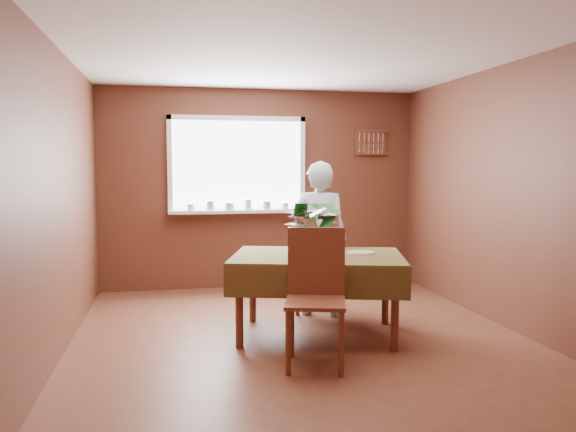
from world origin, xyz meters
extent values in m
plane|color=#5B2E1F|center=(0.00, 0.00, 0.00)|extent=(4.50, 4.50, 0.00)
plane|color=white|center=(0.00, 0.00, 2.50)|extent=(4.50, 4.50, 0.00)
plane|color=brown|center=(0.00, 2.25, 1.25)|extent=(4.00, 0.00, 4.00)
plane|color=brown|center=(0.00, -2.25, 1.25)|extent=(4.00, 0.00, 4.00)
plane|color=brown|center=(-2.00, 0.00, 1.25)|extent=(0.00, 4.50, 4.50)
plane|color=brown|center=(2.00, 0.00, 1.25)|extent=(0.00, 4.50, 4.50)
cube|color=white|center=(-0.30, 2.23, 1.55)|extent=(1.60, 0.01, 1.10)
cube|color=white|center=(-0.30, 2.22, 2.13)|extent=(1.72, 0.06, 0.06)
cube|color=white|center=(-0.30, 2.22, 0.97)|extent=(1.72, 0.06, 0.06)
cube|color=white|center=(-1.13, 2.22, 1.55)|extent=(0.06, 0.06, 1.22)
cube|color=white|center=(0.53, 2.22, 1.55)|extent=(0.06, 0.06, 1.22)
cube|color=white|center=(-0.30, 2.15, 0.98)|extent=(1.72, 0.20, 0.04)
cylinder|color=white|center=(-0.89, 2.13, 1.04)|extent=(0.09, 0.09, 0.08)
cylinder|color=white|center=(-0.65, 2.13, 1.06)|extent=(0.11, 0.11, 0.12)
cylinder|color=white|center=(-0.42, 2.13, 1.05)|extent=(0.12, 0.12, 0.09)
cylinder|color=white|center=(-0.18, 2.13, 1.06)|extent=(0.10, 0.10, 0.13)
cylinder|color=white|center=(0.05, 2.13, 1.05)|extent=(0.11, 0.11, 0.10)
cylinder|color=white|center=(0.29, 2.13, 1.04)|extent=(0.09, 0.09, 0.08)
cube|color=brown|center=(1.45, 2.23, 1.85)|extent=(0.40, 0.03, 0.30)
cube|color=brown|center=(1.45, 2.21, 2.00)|extent=(0.44, 0.04, 0.03)
cube|color=brown|center=(1.45, 2.21, 1.70)|extent=(0.44, 0.04, 0.03)
cylinder|color=brown|center=(-0.57, -0.16, 0.34)|extent=(0.07, 0.07, 0.69)
cylinder|color=brown|center=(0.68, -0.52, 0.34)|extent=(0.07, 0.07, 0.69)
cylinder|color=brown|center=(-0.34, 0.62, 0.34)|extent=(0.07, 0.07, 0.69)
cylinder|color=brown|center=(0.91, 0.27, 0.34)|extent=(0.07, 0.07, 0.69)
cube|color=brown|center=(0.17, 0.05, 0.71)|extent=(1.67, 1.33, 0.04)
cube|color=#423218|center=(0.17, 0.05, 0.73)|extent=(1.74, 1.40, 0.01)
cube|color=#423218|center=(0.03, -0.44, 0.59)|extent=(1.46, 0.43, 0.27)
cube|color=#423218|center=(0.31, 0.55, 0.59)|extent=(1.46, 0.43, 0.27)
cube|color=#423218|center=(-0.56, 0.26, 0.59)|extent=(0.29, 0.99, 0.27)
cube|color=#423218|center=(0.90, -0.16, 0.59)|extent=(0.29, 0.99, 0.27)
cube|color=#4C6AD8|center=(0.10, -0.18, 0.74)|extent=(0.51, 0.43, 0.01)
cylinder|color=brown|center=(0.62, 0.99, 0.24)|extent=(0.04, 0.04, 0.48)
cylinder|color=brown|center=(0.26, 1.11, 0.24)|extent=(0.04, 0.04, 0.48)
cylinder|color=brown|center=(0.50, 0.62, 0.24)|extent=(0.04, 0.04, 0.48)
cylinder|color=brown|center=(0.14, 0.74, 0.24)|extent=(0.04, 0.04, 0.48)
cube|color=brown|center=(0.38, 0.86, 0.49)|extent=(0.56, 0.56, 0.03)
cube|color=brown|center=(0.32, 0.67, 0.77)|extent=(0.43, 0.17, 0.53)
cylinder|color=brown|center=(-0.29, -0.87, 0.24)|extent=(0.04, 0.04, 0.48)
cylinder|color=brown|center=(0.08, -0.97, 0.24)|extent=(0.04, 0.04, 0.48)
cylinder|color=brown|center=(-0.18, -0.49, 0.24)|extent=(0.04, 0.04, 0.48)
cylinder|color=brown|center=(0.19, -0.60, 0.24)|extent=(0.04, 0.04, 0.48)
cube|color=brown|center=(-0.05, -0.73, 0.50)|extent=(0.56, 0.56, 0.03)
cube|color=brown|center=(0.01, -0.53, 0.78)|extent=(0.44, 0.15, 0.54)
imported|color=white|center=(0.36, 0.72, 0.79)|extent=(0.68, 0.58, 1.59)
cylinder|color=white|center=(0.07, -0.12, 0.80)|extent=(0.10, 0.10, 0.12)
cylinder|color=#33662D|center=(0.07, -0.12, 0.90)|extent=(0.06, 0.06, 0.09)
cylinder|color=white|center=(0.58, 0.06, 0.75)|extent=(0.35, 0.35, 0.01)
cube|color=silver|center=(0.32, -0.17, 0.75)|extent=(0.06, 0.21, 0.00)
camera|label=1|loc=(-1.10, -4.79, 1.53)|focal=35.00mm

